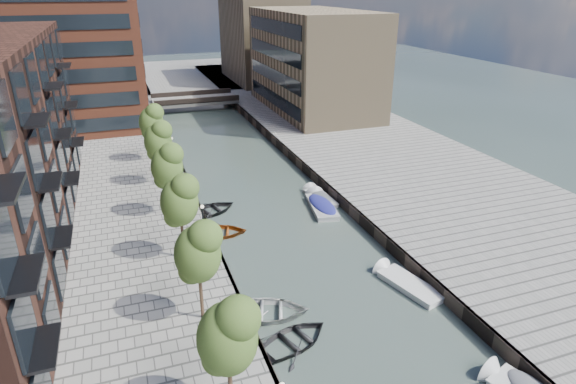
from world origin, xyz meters
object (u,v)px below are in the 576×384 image
sloop_2 (218,235)px  motorboat_2 (403,282)px  bridge (195,100)px  motorboat_3 (321,205)px  tree_2 (197,250)px  tree_6 (151,121)px  tree_3 (179,199)px  tree_1 (227,334)px  motorboat_4 (319,197)px  car (295,112)px  tree_4 (167,164)px  sloop_3 (267,315)px  tree_5 (158,139)px  sloop_1 (294,344)px  sloop_4 (210,213)px

sloop_2 → motorboat_2: (10.10, -10.76, 0.10)m
bridge → motorboat_3: bridge is taller
tree_2 → tree_6: bearing=90.0°
bridge → tree_3: bearing=-100.3°
tree_1 → motorboat_4: size_ratio=1.28×
car → tree_4: bearing=-138.7°
sloop_3 → tree_3: bearing=47.1°
tree_2 → car: size_ratio=1.71×
sloop_3 → bridge: bearing=13.0°
tree_4 → tree_5: size_ratio=1.00×
tree_2 → tree_4: 14.00m
motorboat_3 → car: car is taller
tree_4 → car: size_ratio=1.71×
sloop_1 → motorboat_2: (8.78, 3.05, 0.10)m
tree_2 → tree_4: size_ratio=1.00×
tree_1 → sloop_3: bearing=62.3°
tree_5 → sloop_4: bearing=-60.3°
sloop_4 → car: 30.68m
tree_5 → motorboat_3: bearing=-31.3°
bridge → sloop_3: bearing=-95.0°
tree_5 → sloop_2: (3.15, -9.87, -5.31)m
sloop_2 → sloop_3: sloop_3 is taller
tree_1 → sloop_4: (3.27, 22.26, -5.31)m
bridge → motorboat_2: bearing=-84.9°
sloop_1 → sloop_4: (-1.20, 17.94, 0.00)m
tree_3 → motorboat_4: bearing=30.7°
tree_5 → car: tree_5 is taller
tree_5 → sloop_3: (3.79, -20.80, -5.31)m
sloop_1 → sloop_4: sloop_4 is taller
tree_5 → motorboat_4: tree_5 is taller
tree_6 → sloop_4: 14.18m
bridge → sloop_4: bearing=-97.7°
tree_1 → car: (20.44, 47.63, -3.71)m
tree_1 → tree_5: 28.00m
bridge → tree_4: tree_4 is taller
sloop_2 → motorboat_2: bearing=-122.2°
tree_1 → motorboat_3: tree_1 is taller
sloop_1 → motorboat_2: motorboat_2 is taller
bridge → motorboat_4: 39.37m
sloop_2 → motorboat_4: bearing=-54.9°
tree_5 → sloop_3: bearing=-79.7°
tree_1 → tree_3: (0.00, 14.00, 0.00)m
sloop_4 → tree_6: bearing=-2.7°
tree_1 → sloop_1: (4.47, 4.33, -5.31)m
motorboat_3 → tree_4: bearing=176.4°
sloop_3 → car: (16.65, 40.43, 1.59)m
tree_4 → car: 33.78m
tree_1 → car: size_ratio=1.71×
tree_1 → motorboat_3: 24.45m
bridge → tree_4: (-8.50, -40.00, 3.92)m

